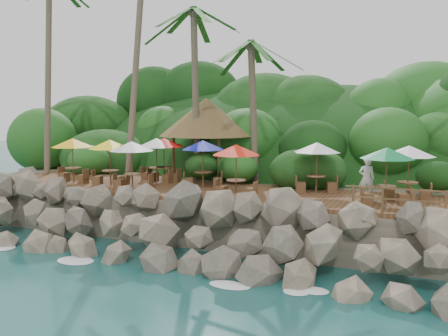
% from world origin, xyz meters
% --- Properties ---
extents(ground, '(140.00, 140.00, 0.00)m').
position_xyz_m(ground, '(0.00, 0.00, 0.00)').
color(ground, '#19514F').
rests_on(ground, ground).
extents(land_base, '(32.00, 25.20, 2.10)m').
position_xyz_m(land_base, '(0.00, 16.00, 1.05)').
color(land_base, gray).
rests_on(land_base, ground).
extents(jungle_hill, '(44.80, 28.00, 15.40)m').
position_xyz_m(jungle_hill, '(0.00, 23.50, 0.00)').
color(jungle_hill, '#143811').
rests_on(jungle_hill, ground).
extents(seawall, '(29.00, 4.00, 2.30)m').
position_xyz_m(seawall, '(0.00, 2.00, 1.15)').
color(seawall, gray).
rests_on(seawall, ground).
extents(terrace, '(26.00, 5.00, 0.20)m').
position_xyz_m(terrace, '(0.00, 6.00, 2.20)').
color(terrace, brown).
rests_on(terrace, land_base).
extents(jungle_foliage, '(44.00, 16.00, 12.00)m').
position_xyz_m(jungle_foliage, '(0.00, 15.00, 0.00)').
color(jungle_foliage, '#143811').
rests_on(jungle_foliage, ground).
extents(foam_line, '(25.20, 0.80, 0.06)m').
position_xyz_m(foam_line, '(0.00, 0.30, 0.03)').
color(foam_line, white).
rests_on(foam_line, ground).
extents(palapa, '(5.47, 5.47, 4.60)m').
position_xyz_m(palapa, '(-2.83, 10.01, 5.79)').
color(palapa, brown).
rests_on(palapa, ground).
extents(dining_clusters, '(19.07, 5.19, 2.39)m').
position_xyz_m(dining_clusters, '(-0.72, 5.91, 4.28)').
color(dining_clusters, brown).
rests_on(dining_clusters, terrace).
extents(waiter, '(0.75, 0.57, 1.84)m').
position_xyz_m(waiter, '(6.68, 6.31, 3.22)').
color(waiter, white).
rests_on(waiter, terrace).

